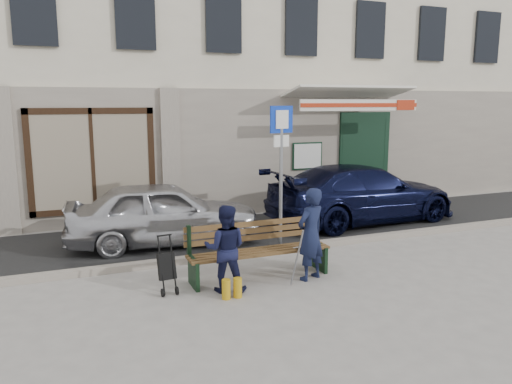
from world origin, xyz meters
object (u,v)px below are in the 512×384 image
man (311,234)px  stroller (167,268)px  parking_sign (281,153)px  woman (225,248)px  car_silver (164,213)px  car_navy (362,193)px  bench (257,251)px

man → stroller: (-2.30, 0.31, -0.37)m
parking_sign → woman: bearing=-145.3°
car_silver → woman: size_ratio=2.86×
car_silver → man: (1.80, -2.91, 0.10)m
man → stroller: bearing=-29.6°
car_navy → woman: (-4.51, -3.07, -0.02)m
stroller → car_silver: bearing=74.0°
car_navy → stroller: (-5.36, -2.79, -0.31)m
woman → parking_sign: bearing=-111.3°
bench → woman: size_ratio=1.78×
woman → stroller: woman is taller
car_silver → bench: size_ratio=1.61×
man → car_silver: bearing=-80.2°
car_silver → car_navy: bearing=-81.9°
car_silver → bench: car_silver is taller
car_silver → parking_sign: bearing=-109.9°
parking_sign → man: parking_sign is taller
bench → man: bearing=-25.3°
car_silver → man: 3.42m
car_navy → parking_sign: parking_sign is taller
car_navy → stroller: 6.05m
woman → stroller: bearing=4.3°
man → woman: man is taller
car_navy → parking_sign: (-2.73, -1.22, 1.20)m
parking_sign → woman: 2.84m
car_silver → car_navy: (4.86, 0.19, 0.04)m
parking_sign → woman: parking_sign is taller
bench → stroller: 1.51m
woman → stroller: 0.94m
car_silver → car_navy: size_ratio=0.80×
car_silver → woman: bearing=-167.2°
car_silver → parking_sign: size_ratio=1.38×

